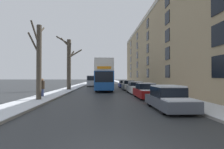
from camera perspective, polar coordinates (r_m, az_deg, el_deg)
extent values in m
cube|color=gray|center=(57.10, -8.42, -2.82)|extent=(2.61, 130.00, 0.13)
cube|color=silver|center=(57.10, -8.42, -2.74)|extent=(2.58, 130.00, 0.03)
cube|color=gray|center=(57.19, 3.51, -2.83)|extent=(2.61, 130.00, 0.13)
cube|color=silver|center=(57.19, 3.51, -2.75)|extent=(2.58, 130.00, 0.03)
cube|color=tan|center=(32.31, 19.44, 7.51)|extent=(9.00, 52.25, 13.35)
cube|color=black|center=(13.55, 31.45, 2.20)|extent=(0.08, 1.40, 1.50)
cube|color=black|center=(21.76, 17.66, 0.98)|extent=(0.08, 1.40, 1.50)
cube|color=black|center=(30.54, 11.60, 0.42)|extent=(0.08, 1.40, 1.50)
cube|color=black|center=(39.51, 8.26, 0.11)|extent=(0.08, 1.40, 1.50)
cube|color=black|center=(48.56, 6.17, -0.09)|extent=(0.08, 1.40, 1.50)
cube|color=black|center=(13.82, 31.37, 11.07)|extent=(0.08, 1.40, 1.50)
cube|color=black|center=(21.93, 17.63, 6.56)|extent=(0.08, 1.40, 1.50)
cube|color=black|center=(30.66, 11.58, 4.41)|extent=(0.08, 1.40, 1.50)
cube|color=black|center=(39.60, 8.26, 3.20)|extent=(0.08, 1.40, 1.50)
cube|color=black|center=(48.64, 6.16, 2.43)|extent=(0.08, 1.40, 1.50)
cube|color=black|center=(14.42, 31.29, 19.41)|extent=(0.08, 1.40, 1.50)
cube|color=black|center=(22.31, 17.61, 12.01)|extent=(0.08, 1.40, 1.50)
cube|color=black|center=(30.94, 11.57, 8.35)|extent=(0.08, 1.40, 1.50)
cube|color=black|center=(39.82, 8.25, 6.27)|extent=(0.08, 1.40, 1.50)
cube|color=black|center=(48.81, 6.16, 4.93)|extent=(0.08, 1.40, 1.50)
cube|color=black|center=(22.88, 17.58, 17.23)|extent=(0.08, 1.40, 1.50)
cube|color=black|center=(31.35, 11.56, 12.21)|extent=(0.08, 1.40, 1.50)
cube|color=black|center=(40.14, 8.24, 9.29)|extent=(0.08, 1.40, 1.50)
cube|color=black|center=(49.08, 6.15, 7.42)|extent=(0.08, 1.40, 1.50)
cube|color=black|center=(23.64, 17.55, 22.16)|extent=(0.08, 1.40, 1.50)
cube|color=black|center=(31.90, 11.55, 15.95)|extent=(0.08, 1.40, 1.50)
cube|color=black|center=(40.57, 8.23, 12.26)|extent=(0.08, 1.40, 1.50)
cube|color=black|center=(49.43, 6.15, 9.87)|extent=(0.08, 1.40, 1.50)
cube|color=beige|center=(32.41, 11.52, 18.69)|extent=(0.12, 51.20, 0.44)
cylinder|color=#423A30|center=(15.54, -22.75, 3.45)|extent=(0.40, 0.40, 6.26)
cylinder|color=#423A30|center=(15.58, -23.80, 12.19)|extent=(0.51, 0.98, 1.90)
cylinder|color=#423A30|center=(15.85, -24.21, 9.24)|extent=(0.98, 0.24, 1.83)
cylinder|color=#423A30|center=(16.76, -22.00, 13.13)|extent=(0.30, 1.66, 1.04)
cylinder|color=#423A30|center=(26.87, -13.90, 3.03)|extent=(0.59, 0.59, 7.61)
cylinder|color=#423A30|center=(27.25, -15.10, 10.13)|extent=(1.31, 0.59, 1.31)
cylinder|color=#423A30|center=(27.40, -13.13, 6.13)|extent=(0.82, 1.14, 1.45)
cylinder|color=#423A30|center=(27.40, -11.88, 6.72)|extent=(1.94, 1.25, 1.49)
cylinder|color=#423A30|center=(26.34, -13.66, 7.06)|extent=(0.73, 1.62, 2.63)
cylinder|color=#423A30|center=(27.53, -15.79, 10.74)|extent=(1.95, 0.28, 1.27)
cube|color=#194C99|center=(26.72, -2.66, -1.78)|extent=(2.49, 10.62, 2.45)
cube|color=silver|center=(26.76, -2.65, 2.44)|extent=(2.44, 10.41, 1.49)
cube|color=silver|center=(26.82, -2.65, 4.16)|extent=(2.44, 10.41, 0.12)
cube|color=black|center=(26.72, -2.65, -0.78)|extent=(2.52, 9.35, 1.27)
cube|color=black|center=(26.77, -2.65, 2.60)|extent=(2.52, 9.35, 1.13)
cube|color=black|center=(21.43, -2.60, -0.74)|extent=(2.24, 0.06, 1.34)
cube|color=orange|center=(21.45, -2.60, 2.28)|extent=(1.74, 0.05, 0.32)
cylinder|color=black|center=(23.59, -5.24, -4.42)|extent=(0.30, 1.05, 1.05)
cylinder|color=black|center=(23.60, -0.01, -4.43)|extent=(0.30, 1.05, 1.05)
cylinder|color=black|center=(29.74, -4.75, -3.70)|extent=(0.30, 1.05, 1.05)
cylinder|color=black|center=(29.75, -0.61, -3.70)|extent=(0.30, 1.05, 1.05)
cube|color=#474C56|center=(11.29, 17.96, -8.52)|extent=(1.83, 4.46, 0.59)
cube|color=black|center=(11.39, 17.62, -5.41)|extent=(1.57, 2.23, 0.61)
cube|color=silver|center=(11.37, 17.62, -3.63)|extent=(1.54, 2.12, 0.10)
cube|color=silver|center=(9.79, 21.27, -7.70)|extent=(1.65, 1.16, 0.08)
cylinder|color=black|center=(9.79, 16.31, -10.46)|extent=(0.20, 0.67, 0.67)
cylinder|color=black|center=(10.42, 24.83, -9.83)|extent=(0.20, 0.67, 0.67)
cylinder|color=black|center=(12.32, 12.18, -8.50)|extent=(0.20, 0.67, 0.67)
cylinder|color=black|center=(12.83, 19.21, -8.17)|extent=(0.20, 0.67, 0.67)
cube|color=maroon|center=(16.71, 10.95, -5.91)|extent=(1.70, 4.18, 0.68)
cube|color=black|center=(16.83, 10.80, -3.80)|extent=(1.46, 2.09, 0.54)
cube|color=silver|center=(16.82, 10.80, -2.80)|extent=(1.43, 1.99, 0.05)
cube|color=silver|center=(15.25, 12.28, -5.04)|extent=(1.53, 1.09, 0.04)
cylinder|color=black|center=(15.34, 9.37, -7.08)|extent=(0.20, 0.63, 0.63)
cylinder|color=black|center=(15.72, 14.69, -6.92)|extent=(0.20, 0.63, 0.63)
cylinder|color=black|center=(17.79, 7.64, -6.24)|extent=(0.20, 0.63, 0.63)
cylinder|color=black|center=(18.12, 12.28, -6.13)|extent=(0.20, 0.63, 0.63)
cube|color=silver|center=(21.72, 7.69, -4.71)|extent=(1.70, 4.41, 0.71)
cube|color=black|center=(21.86, 7.60, -3.10)|extent=(1.46, 2.21, 0.50)
cube|color=silver|center=(21.85, 7.60, -2.36)|extent=(1.43, 2.10, 0.06)
cube|color=silver|center=(20.16, 8.51, -3.91)|extent=(1.53, 1.15, 0.05)
cylinder|color=black|center=(20.30, 6.32, -5.54)|extent=(0.20, 0.66, 0.66)
cylinder|color=black|center=(20.59, 10.41, -5.46)|extent=(0.20, 0.66, 0.66)
cylinder|color=black|center=(22.91, 5.26, -5.01)|extent=(0.20, 0.66, 0.66)
cylinder|color=black|center=(23.17, 8.90, -4.96)|extent=(0.20, 0.66, 0.66)
cube|color=silver|center=(27.56, 5.42, -3.92)|extent=(1.81, 4.17, 0.71)
cube|color=black|center=(27.70, 5.37, -2.57)|extent=(1.56, 2.09, 0.58)
cube|color=silver|center=(27.70, 5.37, -1.93)|extent=(1.52, 1.98, 0.05)
cube|color=silver|center=(26.08, 5.89, -3.27)|extent=(1.63, 1.09, 0.04)
cylinder|color=black|center=(26.23, 4.09, -4.48)|extent=(0.20, 0.67, 0.67)
cylinder|color=black|center=(26.47, 7.53, -4.44)|extent=(0.20, 0.67, 0.67)
cylinder|color=black|center=(28.71, 3.48, -4.17)|extent=(0.20, 0.67, 0.67)
cylinder|color=black|center=(28.93, 6.63, -4.14)|extent=(0.20, 0.67, 0.67)
cube|color=navy|center=(33.78, 3.88, -3.46)|extent=(1.86, 4.41, 0.61)
cube|color=black|center=(33.93, 3.85, -2.46)|extent=(1.60, 2.20, 0.56)
cube|color=silver|center=(33.93, 3.85, -1.91)|extent=(1.57, 2.09, 0.08)
cube|color=silver|center=(32.21, 4.21, -2.98)|extent=(1.68, 1.15, 0.07)
cylinder|color=black|center=(32.38, 2.71, -3.85)|extent=(0.20, 0.63, 0.63)
cylinder|color=black|center=(32.59, 5.60, -3.83)|extent=(0.20, 0.63, 0.63)
cylinder|color=black|center=(35.01, 2.29, -3.63)|extent=(0.20, 0.63, 0.63)
cylinder|color=black|center=(35.20, 4.96, -3.61)|extent=(0.20, 0.63, 0.63)
cube|color=#9EA3AD|center=(39.27, -6.43, -1.93)|extent=(2.00, 5.53, 2.11)
cube|color=black|center=(36.52, -6.70, -1.23)|extent=(1.76, 0.06, 0.93)
cylinder|color=black|center=(37.60, -7.94, -3.39)|extent=(0.22, 0.68, 0.68)
cylinder|color=black|center=(37.48, -5.26, -3.41)|extent=(0.22, 0.68, 0.68)
cylinder|color=black|center=(41.12, -7.51, -3.18)|extent=(0.22, 0.68, 0.68)
cylinder|color=black|center=(41.02, -5.05, -3.19)|extent=(0.22, 0.68, 0.68)
cylinder|color=navy|center=(18.01, -21.93, -5.75)|extent=(0.19, 0.19, 0.86)
cylinder|color=navy|center=(17.85, -21.66, -5.79)|extent=(0.19, 0.19, 0.86)
cylinder|color=#2D2319|center=(17.87, -21.78, -3.19)|extent=(0.40, 0.40, 0.75)
sphere|color=#8C6647|center=(17.86, -21.77, -1.60)|extent=(0.24, 0.24, 0.24)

